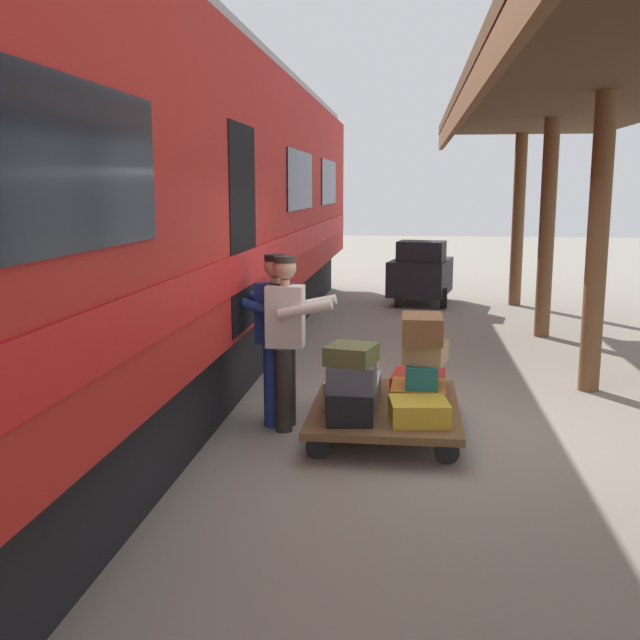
{
  "coord_description": "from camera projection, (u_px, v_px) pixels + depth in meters",
  "views": [
    {
      "loc": [
        0.24,
        7.18,
        2.34
      ],
      "look_at": [
        1.06,
        0.51,
        1.15
      ],
      "focal_mm": 41.89,
      "sensor_mm": 36.0,
      "label": 1
    }
  ],
  "objects": [
    {
      "name": "suitcase_yellow_case",
      "position": [
        419.0,
        411.0,
        6.63
      ],
      "size": [
        0.56,
        0.52,
        0.2
      ],
      "primitive_type": "cube",
      "rotation": [
        0.0,
        0.0,
        0.13
      ],
      "color": "gold",
      "rests_on": "luggage_cart"
    },
    {
      "name": "suitcase_tan_vintage",
      "position": [
        426.0,
        352.0,
        7.07
      ],
      "size": [
        0.45,
        0.47,
        0.2
      ],
      "primitive_type": "cube",
      "rotation": [
        0.0,
        0.0,
        -0.23
      ],
      "color": "tan",
      "rests_on": "suitcase_teal_softside"
    },
    {
      "name": "suitcase_teal_softside",
      "position": [
        422.0,
        374.0,
        7.07
      ],
      "size": [
        0.31,
        0.46,
        0.22
      ],
      "primitive_type": "cube",
      "rotation": [
        0.0,
        0.0,
        -0.02
      ],
      "color": "#1E666B",
      "rests_on": "suitcase_orange_carryall"
    },
    {
      "name": "ground_plane",
      "position": [
        432.0,
        427.0,
        7.4
      ],
      "size": [
        60.0,
        60.0,
        0.0
      ],
      "primitive_type": "plane",
      "color": "gray"
    },
    {
      "name": "porter_by_door",
      "position": [
        287.0,
        336.0,
        7.23
      ],
      "size": [
        0.67,
        0.43,
        1.7
      ],
      "color": "#332D28",
      "rests_on": "ground_plane"
    },
    {
      "name": "baggage_tug",
      "position": [
        421.0,
        273.0,
        15.18
      ],
      "size": [
        1.39,
        1.87,
        1.3
      ],
      "color": "black",
      "rests_on": "ground_plane"
    },
    {
      "name": "suitcase_burgundy_valise",
      "position": [
        356.0,
        356.0,
        7.69
      ],
      "size": [
        0.44,
        0.39,
        0.16
      ],
      "primitive_type": "cube",
      "rotation": [
        0.0,
        0.0,
        -0.07
      ],
      "color": "maroon",
      "rests_on": "suitcase_cream_canvas"
    },
    {
      "name": "train_car",
      "position": [
        96.0,
        217.0,
        7.44
      ],
      "size": [
        3.03,
        21.5,
        4.0
      ],
      "color": "#B21E19",
      "rests_on": "ground_plane"
    },
    {
      "name": "suitcase_olive_duffel",
      "position": [
        351.0,
        354.0,
        6.59
      ],
      "size": [
        0.49,
        0.5,
        0.17
      ],
      "primitive_type": "cube",
      "rotation": [
        0.0,
        0.0,
        -0.25
      ],
      "color": "brown",
      "rests_on": "suitcase_slate_roller"
    },
    {
      "name": "suitcase_brown_leather",
      "position": [
        422.0,
        329.0,
        7.05
      ],
      "size": [
        0.38,
        0.54,
        0.25
      ],
      "primitive_type": "cube",
      "rotation": [
        0.0,
        0.0,
        0.01
      ],
      "color": "brown",
      "rests_on": "suitcase_tan_vintage"
    },
    {
      "name": "luggage_cart",
      "position": [
        385.0,
        408.0,
        7.21
      ],
      "size": [
        1.4,
        1.94,
        0.29
      ],
      "color": "brown",
      "rests_on": "ground_plane"
    },
    {
      "name": "porter_in_overalls",
      "position": [
        274.0,
        333.0,
        7.4
      ],
      "size": [
        0.73,
        0.56,
        1.7
      ],
      "color": "navy",
      "rests_on": "ground_plane"
    },
    {
      "name": "suitcase_slate_roller",
      "position": [
        352.0,
        377.0,
        6.62
      ],
      "size": [
        0.42,
        0.44,
        0.24
      ],
      "primitive_type": "cube",
      "rotation": [
        0.0,
        0.0,
        -0.02
      ],
      "color": "#4C515B",
      "rests_on": "suitcase_black_hardshell"
    },
    {
      "name": "suitcase_black_hardshell",
      "position": [
        348.0,
        404.0,
        6.69
      ],
      "size": [
        0.47,
        0.59,
        0.28
      ],
      "primitive_type": "cube",
      "rotation": [
        0.0,
        0.0,
        0.13
      ],
      "color": "black",
      "rests_on": "luggage_cart"
    },
    {
      "name": "suitcase_cream_canvas",
      "position": [
        357.0,
        376.0,
        7.74
      ],
      "size": [
        0.46,
        0.49,
        0.27
      ],
      "primitive_type": "cube",
      "rotation": [
        0.0,
        0.0,
        0.07
      ],
      "color": "beige",
      "rests_on": "luggage_cart"
    },
    {
      "name": "suitcase_red_plastic",
      "position": [
        418.0,
        382.0,
        7.67
      ],
      "size": [
        0.57,
        0.63,
        0.18
      ],
      "primitive_type": "cube",
      "rotation": [
        0.0,
        0.0,
        -0.1
      ],
      "color": "#AD231E",
      "rests_on": "luggage_cart"
    },
    {
      "name": "suitcase_orange_carryall",
      "position": [
        418.0,
        395.0,
        7.15
      ],
      "size": [
        0.53,
        0.57,
        0.2
      ],
      "primitive_type": "cube",
      "rotation": [
        0.0,
        0.0,
        -0.03
      ],
      "color": "#CC6B23",
      "rests_on": "luggage_cart"
    },
    {
      "name": "suitcase_gray_aluminum",
      "position": [
        353.0,
        390.0,
        7.22
      ],
      "size": [
        0.52,
        0.62,
        0.26
      ],
      "primitive_type": "cube",
      "rotation": [
        0.0,
        0.0,
        -0.02
      ],
      "color": "#9EA0A5",
      "rests_on": "luggage_cart"
    }
  ]
}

